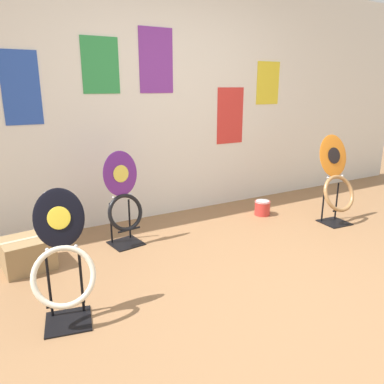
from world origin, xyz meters
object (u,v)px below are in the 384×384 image
at_px(toilet_seat_display_orange_sun, 336,183).
at_px(paint_can, 262,207).
at_px(storage_box, 27,253).
at_px(toilet_seat_display_purple_note, 124,203).
at_px(toilet_seat_display_jazz_black, 63,261).

bearing_deg(toilet_seat_display_orange_sun, paint_can, 131.67).
bearing_deg(paint_can, storage_box, -178.38).
relative_size(toilet_seat_display_purple_note, paint_can, 4.90).
bearing_deg(storage_box, toilet_seat_display_purple_note, 4.52).
bearing_deg(paint_can, toilet_seat_display_jazz_black, -158.05).
bearing_deg(toilet_seat_display_jazz_black, paint_can, 21.95).
bearing_deg(storage_box, paint_can, 1.62).
distance_m(toilet_seat_display_orange_sun, storage_box, 3.11).
distance_m(toilet_seat_display_orange_sun, toilet_seat_display_purple_note, 2.26).
xyz_separation_m(toilet_seat_display_jazz_black, toilet_seat_display_orange_sun, (2.92, 0.39, 0.03)).
bearing_deg(toilet_seat_display_purple_note, storage_box, -175.48).
bearing_deg(toilet_seat_display_orange_sun, storage_box, 170.58).
bearing_deg(paint_can, toilet_seat_display_purple_note, -179.88).
height_order(toilet_seat_display_jazz_black, toilet_seat_display_orange_sun, toilet_seat_display_orange_sun).
xyz_separation_m(toilet_seat_display_jazz_black, toilet_seat_display_purple_note, (0.74, 0.97, -0.00)).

